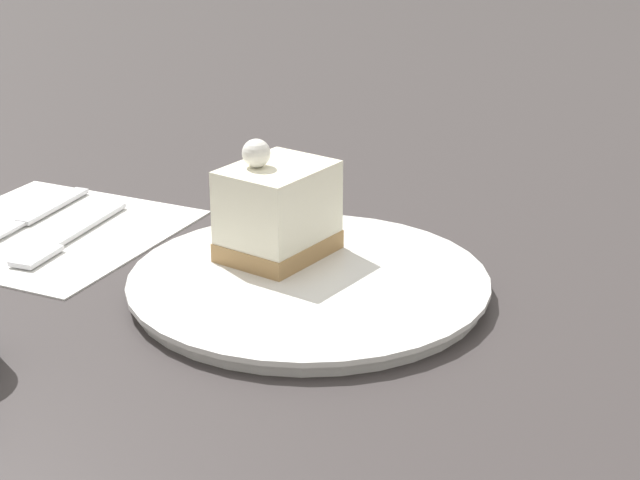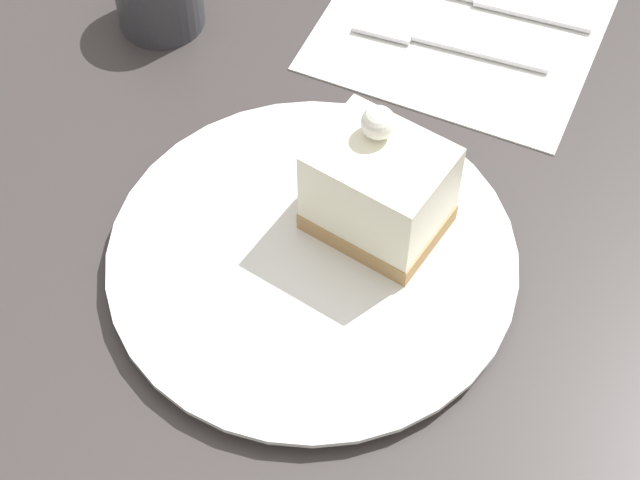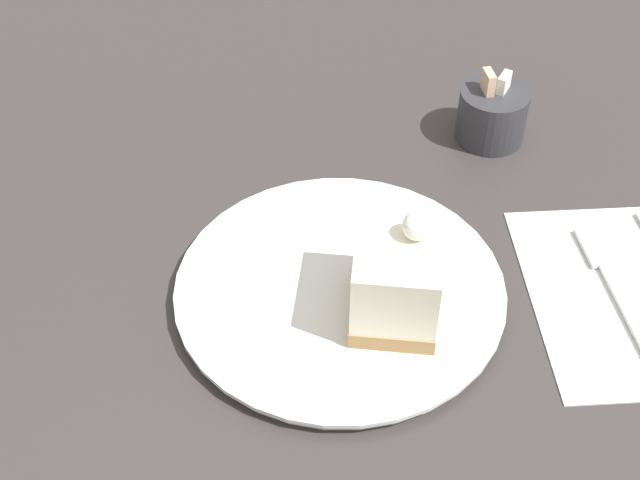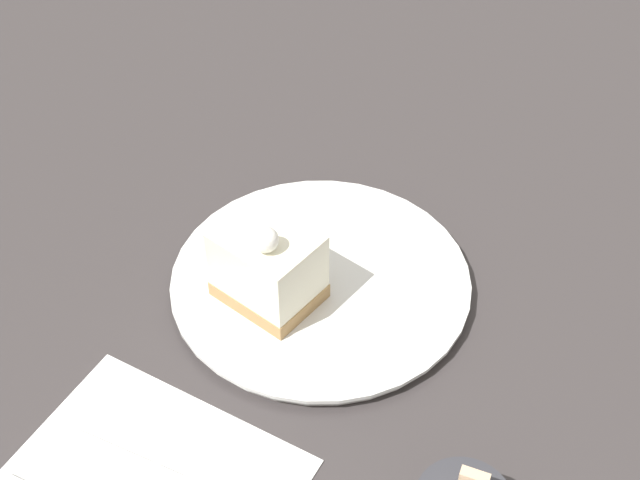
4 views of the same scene
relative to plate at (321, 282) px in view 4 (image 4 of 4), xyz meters
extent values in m
plane|color=#383333|center=(0.02, 0.03, -0.01)|extent=(4.00, 4.00, 0.00)
cylinder|color=silver|center=(0.00, 0.00, 0.00)|extent=(0.26, 0.26, 0.01)
cylinder|color=silver|center=(0.00, 0.00, 0.00)|extent=(0.27, 0.27, 0.00)
cube|color=#AD8451|center=(0.04, -0.02, 0.01)|extent=(0.07, 0.09, 0.01)
cube|color=white|center=(0.04, -0.02, 0.05)|extent=(0.07, 0.08, 0.06)
sphere|color=white|center=(0.06, -0.01, 0.09)|extent=(0.02, 0.02, 0.02)
cube|color=silver|center=(0.24, 0.00, 0.00)|extent=(0.04, 0.11, 0.00)
camera|label=1|loc=(-0.43, 0.60, 0.33)|focal=60.00mm
camera|label=2|loc=(-0.33, -0.22, 0.59)|focal=60.00mm
camera|label=3|loc=(0.03, -0.49, 0.54)|focal=50.00mm
camera|label=4|loc=(0.43, 0.35, 0.59)|focal=50.00mm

